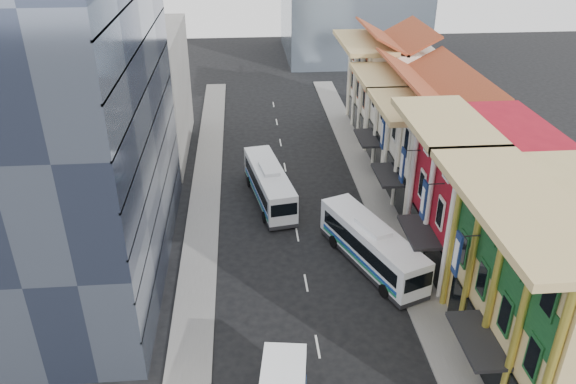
{
  "coord_description": "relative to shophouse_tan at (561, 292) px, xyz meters",
  "views": [
    {
      "loc": [
        -4.35,
        -20.07,
        26.91
      ],
      "look_at": [
        -0.98,
        20.24,
        5.31
      ],
      "focal_mm": 35.0,
      "sensor_mm": 36.0,
      "label": 1
    }
  ],
  "objects": [
    {
      "name": "shophouse_cream_far",
      "position": [
        0.0,
        41.0,
        -0.5
      ],
      "size": [
        8.0,
        12.0,
        11.0
      ],
      "primitive_type": "cube",
      "color": "white",
      "rests_on": "ground"
    },
    {
      "name": "bus_right",
      "position": [
        -8.5,
        11.97,
        -4.07
      ],
      "size": [
        7.0,
        12.24,
        3.86
      ],
      "primitive_type": null,
      "rotation": [
        0.0,
        0.0,
        0.37
      ],
      "color": "white",
      "rests_on": "ground"
    },
    {
      "name": "sidewalk_left",
      "position": [
        -22.5,
        17.0,
        -5.92
      ],
      "size": [
        3.0,
        90.0,
        0.15
      ],
      "primitive_type": "cube",
      "color": "slate",
      "rests_on": "ground"
    },
    {
      "name": "shophouse_tan",
      "position": [
        0.0,
        0.0,
        0.0
      ],
      "size": [
        8.0,
        14.0,
        12.0
      ],
      "primitive_type": "cube",
      "color": "tan",
      "rests_on": "ground"
    },
    {
      "name": "office_block_far",
      "position": [
        -30.0,
        37.0,
        1.0
      ],
      "size": [
        10.0,
        18.0,
        14.0
      ],
      "primitive_type": "cube",
      "color": "gray",
      "rests_on": "ground"
    },
    {
      "name": "shophouse_cream_mid",
      "position": [
        0.0,
        30.5,
        -1.0
      ],
      "size": [
        8.0,
        9.0,
        10.0
      ],
      "primitive_type": "cube",
      "color": "white",
      "rests_on": "ground"
    },
    {
      "name": "shophouse_red",
      "position": [
        0.0,
        12.0,
        0.0
      ],
      "size": [
        8.0,
        10.0,
        12.0
      ],
      "primitive_type": "cube",
      "color": "maroon",
      "rests_on": "ground"
    },
    {
      "name": "shophouse_cream_near",
      "position": [
        0.0,
        21.5,
        -1.0
      ],
      "size": [
        8.0,
        9.0,
        10.0
      ],
      "primitive_type": "cube",
      "color": "white",
      "rests_on": "ground"
    },
    {
      "name": "sidewalk_right",
      "position": [
        -5.5,
        17.0,
        -5.92
      ],
      "size": [
        3.0,
        90.0,
        0.15
      ],
      "primitive_type": "cube",
      "color": "slate",
      "rests_on": "ground"
    },
    {
      "name": "bus_left_far",
      "position": [
        -16.13,
        23.45,
        -4.1
      ],
      "size": [
        4.76,
        12.15,
        3.8
      ],
      "primitive_type": null,
      "rotation": [
        0.0,
        0.0,
        0.17
      ],
      "color": "silver",
      "rests_on": "ground"
    },
    {
      "name": "office_tower",
      "position": [
        -31.0,
        14.0,
        9.0
      ],
      "size": [
        12.0,
        26.0,
        30.0
      ],
      "primitive_type": "cube",
      "color": "#39425A",
      "rests_on": "ground"
    }
  ]
}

